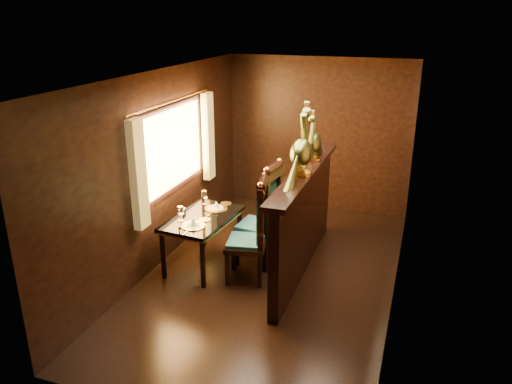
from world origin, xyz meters
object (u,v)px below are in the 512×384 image
dining_table (202,221)px  peacock_right (314,134)px  peacock_left (302,140)px  chair_left (256,227)px  chair_right (267,212)px

dining_table → peacock_right: bearing=34.5°
dining_table → peacock_left: 1.71m
chair_left → chair_right: (-0.00, 0.42, 0.03)m
chair_left → peacock_right: bearing=49.4°
dining_table → peacock_right: 1.81m
dining_table → chair_left: (0.78, -0.13, 0.09)m
dining_table → peacock_right: (1.26, 0.72, 1.08)m
chair_right → peacock_right: bearing=46.6°
peacock_left → chair_left: bearing=-158.6°
dining_table → chair_left: bearing=-4.7°
dining_table → peacock_left: (1.26, 0.06, 1.16)m
dining_table → peacock_right: peacock_right is taller
chair_right → peacock_right: size_ratio=2.09×
dining_table → chair_right: chair_right is taller
chair_left → chair_right: 0.42m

